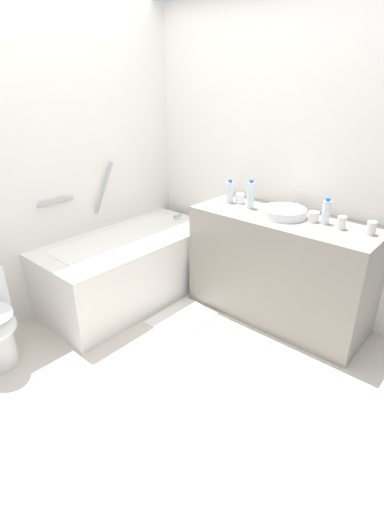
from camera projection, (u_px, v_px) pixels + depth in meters
name	position (u px, v px, depth m)	size (l,w,h in m)	color
ground_plane	(153.00, 358.00, 2.78)	(3.79, 3.79, 0.00)	beige
wall_back_tiled	(39.00, 165.00, 2.99)	(3.19, 0.10, 2.50)	white
wall_right_mirror	(269.00, 158.00, 3.24)	(0.10, 2.77, 2.50)	white
bathtub	(131.00, 265.00, 3.46)	(1.63, 0.76, 1.20)	white
vanity_counter	(279.00, 268.00, 3.12)	(0.59, 1.47, 0.89)	gray
sink_basin	(284.00, 212.00, 2.92)	(0.34, 0.34, 0.07)	white
sink_faucet	(296.00, 207.00, 3.06)	(0.13, 0.15, 0.07)	#B4B4B9
water_bottle_0	(251.00, 195.00, 3.09)	(0.06, 0.06, 0.24)	silver
water_bottle_1	(326.00, 212.00, 2.76)	(0.06, 0.06, 0.19)	silver
water_bottle_2	(230.00, 192.00, 3.25)	(0.06, 0.06, 0.20)	silver
drinking_glass_0	(371.00, 228.00, 2.57)	(0.06, 0.06, 0.09)	white
drinking_glass_1	(240.00, 198.00, 3.25)	(0.08, 0.08, 0.08)	white
drinking_glass_2	(341.00, 223.00, 2.67)	(0.06, 0.06, 0.09)	white
drinking_glass_3	(313.00, 217.00, 2.81)	(0.08, 0.08, 0.08)	white
bath_mat	(182.00, 318.00, 3.24)	(0.54, 0.39, 0.01)	white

